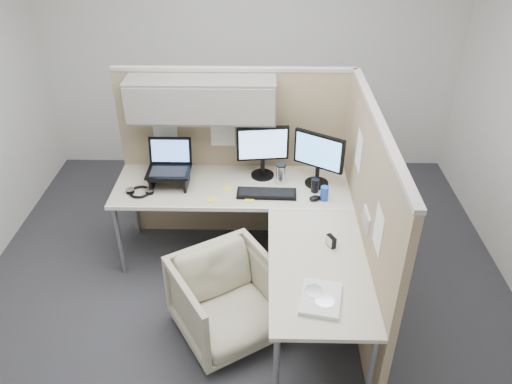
{
  "coord_description": "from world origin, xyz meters",
  "views": [
    {
      "loc": [
        0.16,
        -3.03,
        2.97
      ],
      "look_at": [
        0.1,
        0.25,
        0.85
      ],
      "focal_mm": 35.0,
      "sensor_mm": 36.0,
      "label": 1
    }
  ],
  "objects_px": {
    "keyboard": "(267,194)",
    "desk": "(259,218)",
    "monitor_left": "(263,148)",
    "office_chair": "(227,297)"
  },
  "relations": [
    {
      "from": "monitor_left",
      "to": "keyboard",
      "type": "height_order",
      "value": "monitor_left"
    },
    {
      "from": "office_chair",
      "to": "keyboard",
      "type": "distance_m",
      "value": 0.93
    },
    {
      "from": "office_chair",
      "to": "monitor_left",
      "type": "height_order",
      "value": "monitor_left"
    },
    {
      "from": "desk",
      "to": "office_chair",
      "type": "bearing_deg",
      "value": -112.76
    },
    {
      "from": "office_chair",
      "to": "keyboard",
      "type": "relative_size",
      "value": 1.47
    },
    {
      "from": "desk",
      "to": "keyboard",
      "type": "height_order",
      "value": "keyboard"
    },
    {
      "from": "office_chair",
      "to": "desk",
      "type": "bearing_deg",
      "value": 35.57
    },
    {
      "from": "desk",
      "to": "keyboard",
      "type": "xyz_separation_m",
      "value": [
        0.06,
        0.27,
        0.05
      ]
    },
    {
      "from": "keyboard",
      "to": "desk",
      "type": "bearing_deg",
      "value": -100.67
    },
    {
      "from": "desk",
      "to": "monitor_left",
      "type": "distance_m",
      "value": 0.65
    }
  ]
}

